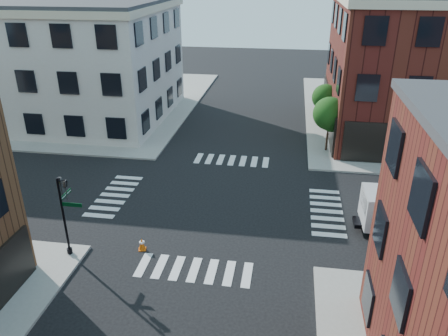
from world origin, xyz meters
TOP-DOWN VIEW (x-y plane):
  - ground at (0.00, 0.00)m, footprint 120.00×120.00m
  - sidewalk_nw at (-21.00, 21.00)m, footprint 30.00×30.00m
  - building_nw at (-19.00, 16.00)m, footprint 22.00×16.00m
  - tree_near at (7.56, 9.98)m, footprint 2.69×2.69m
  - tree_far at (7.56, 15.98)m, footprint 2.43×2.43m
  - signal_pole at (-6.72, -6.68)m, footprint 1.29×1.24m
  - box_truck at (12.86, -1.79)m, footprint 8.10×2.63m
  - traffic_cone at (-3.17, -5.70)m, footprint 0.49×0.49m

SIDE VIEW (x-z plane):
  - ground at x=0.00m, z-range 0.00..0.00m
  - sidewalk_nw at x=-21.00m, z-range 0.00..0.15m
  - traffic_cone at x=-3.17m, z-range -0.01..0.72m
  - box_truck at x=12.86m, z-range 0.07..3.71m
  - signal_pole at x=-6.72m, z-range 0.56..5.16m
  - tree_far at x=7.56m, z-range 0.84..4.91m
  - tree_near at x=7.56m, z-range 0.91..5.41m
  - building_nw at x=-19.00m, z-range 0.00..11.00m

